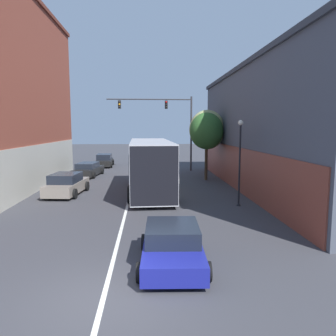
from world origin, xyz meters
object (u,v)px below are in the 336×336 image
(parked_car_left_far, at_px, (104,161))
(street_lamp, at_px, (240,159))
(street_tree_far, at_px, (206,131))
(parked_car_left_mid, at_px, (88,170))
(traffic_signal_gantry, at_px, (168,118))
(parked_car_left_near, at_px, (67,184))
(street_tree_near, at_px, (207,130))
(bus, at_px, (150,164))
(hatchback_foreground, at_px, (172,245))

(parked_car_left_far, height_order, street_lamp, street_lamp)
(street_tree_far, bearing_deg, parked_car_left_mid, 164.75)
(parked_car_left_far, xyz_separation_m, street_tree_far, (9.79, -10.30, 3.42))
(parked_car_left_mid, bearing_deg, traffic_signal_gantry, -59.29)
(parked_car_left_near, xyz_separation_m, parked_car_left_mid, (-0.08, 8.27, -0.08))
(street_tree_near, relative_size, street_tree_far, 1.05)
(parked_car_left_mid, relative_size, street_tree_near, 0.81)
(traffic_signal_gantry, bearing_deg, parked_car_left_near, -122.56)
(bus, distance_m, parked_car_left_near, 5.66)
(street_tree_near, bearing_deg, street_lamp, -90.08)
(bus, height_order, parked_car_left_far, bus)
(parked_car_left_far, xyz_separation_m, street_tree_near, (10.03, -9.25, 3.52))
(hatchback_foreground, height_order, street_lamp, street_lamp)
(parked_car_left_near, distance_m, traffic_signal_gantry, 14.45)
(bus, relative_size, hatchback_foreground, 2.54)
(street_lamp, bearing_deg, hatchback_foreground, -119.65)
(hatchback_foreground, relative_size, street_tree_near, 0.69)
(traffic_signal_gantry, bearing_deg, street_tree_far, -64.81)
(parked_car_left_near, bearing_deg, bus, -80.27)
(bus, height_order, parked_car_left_mid, bus)
(bus, relative_size, parked_car_left_near, 2.30)
(hatchback_foreground, distance_m, traffic_signal_gantry, 23.37)
(traffic_signal_gantry, bearing_deg, parked_car_left_mid, -156.39)
(parked_car_left_near, relative_size, street_tree_near, 0.76)
(hatchback_foreground, height_order, parked_car_left_far, parked_car_left_far)
(hatchback_foreground, height_order, traffic_signal_gantry, traffic_signal_gantry)
(parked_car_left_mid, relative_size, street_tree_far, 0.85)
(traffic_signal_gantry, bearing_deg, hatchback_foreground, -93.11)
(bus, distance_m, street_tree_near, 8.17)
(hatchback_foreground, xyz_separation_m, street_tree_far, (4.09, 16.79, 3.50))
(parked_car_left_near, height_order, parked_car_left_far, parked_car_left_near)
(bus, bearing_deg, parked_car_left_near, 92.34)
(parked_car_left_near, distance_m, parked_car_left_mid, 8.27)
(street_tree_near, bearing_deg, bus, -128.92)
(street_lamp, bearing_deg, parked_car_left_mid, 131.15)
(parked_car_left_mid, bearing_deg, street_tree_far, -98.15)
(parked_car_left_near, relative_size, street_tree_far, 0.79)
(hatchback_foreground, distance_m, street_lamp, 8.95)
(parked_car_left_near, xyz_separation_m, street_tree_far, (10.20, 5.47, 3.41))
(bus, bearing_deg, street_lamp, -132.03)
(street_tree_far, bearing_deg, street_tree_near, 77.16)
(traffic_signal_gantry, distance_m, street_tree_near, 5.99)
(hatchback_foreground, bearing_deg, bus, 5.43)
(hatchback_foreground, relative_size, traffic_signal_gantry, 0.48)
(bus, distance_m, parked_car_left_mid, 9.74)
(parked_car_left_near, bearing_deg, street_lamp, -104.26)
(parked_car_left_far, bearing_deg, street_lamp, -154.85)
(parked_car_left_near, xyz_separation_m, street_tree_near, (10.44, 6.52, 3.51))
(hatchback_foreground, bearing_deg, parked_car_left_near, 30.81)
(bus, xyz_separation_m, street_lamp, (4.92, -4.15, 0.68))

